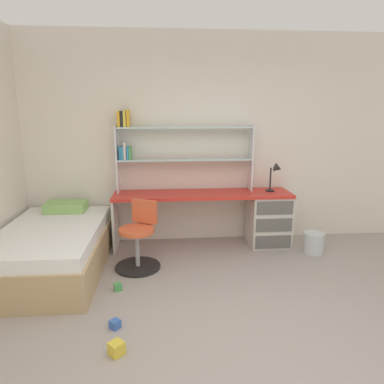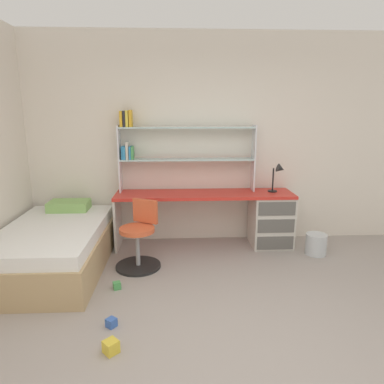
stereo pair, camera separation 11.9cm
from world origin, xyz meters
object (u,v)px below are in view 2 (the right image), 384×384
(desk, at_px, (252,215))
(toy_block_blue_1, at_px, (111,323))
(bed_platform, at_px, (55,247))
(bookshelf_hutch, at_px, (171,145))
(swivel_chair, at_px, (139,242))
(desk_lamp, at_px, (279,173))
(toy_block_green_0, at_px, (117,286))
(toy_block_yellow_2, at_px, (111,347))
(waste_bin, at_px, (316,244))

(desk, distance_m, toy_block_blue_1, 2.39)
(toy_block_blue_1, bearing_deg, bed_platform, 126.06)
(bookshelf_hutch, relative_size, swivel_chair, 2.30)
(desk_lamp, distance_m, toy_block_green_0, 2.45)
(toy_block_green_0, xyz_separation_m, toy_block_yellow_2, (0.11, -0.96, 0.01))
(toy_block_green_0, bearing_deg, desk, 34.93)
(bookshelf_hutch, bearing_deg, waste_bin, -15.42)
(toy_block_green_0, bearing_deg, waste_bin, 18.02)
(waste_bin, xyz_separation_m, toy_block_yellow_2, (-2.26, -1.74, -0.08))
(swivel_chair, relative_size, toy_block_green_0, 10.66)
(bed_platform, relative_size, waste_bin, 6.80)
(desk, relative_size, bed_platform, 1.29)
(swivel_chair, distance_m, toy_block_blue_1, 1.20)
(waste_bin, bearing_deg, desk, 154.63)
(bed_platform, bearing_deg, swivel_chair, 1.20)
(toy_block_green_0, distance_m, toy_block_yellow_2, 0.97)
(bookshelf_hutch, height_order, toy_block_green_0, bookshelf_hutch)
(swivel_chair, bearing_deg, bed_platform, -178.80)
(toy_block_yellow_2, bearing_deg, waste_bin, 37.53)
(desk, height_order, bed_platform, desk)
(swivel_chair, distance_m, toy_block_green_0, 0.62)
(waste_bin, relative_size, toy_block_green_0, 3.66)
(desk_lamp, height_order, bed_platform, desk_lamp)
(swivel_chair, relative_size, toy_block_yellow_2, 7.79)
(desk, bearing_deg, toy_block_blue_1, -131.38)
(toy_block_yellow_2, bearing_deg, swivel_chair, 87.45)
(desk, bearing_deg, toy_block_yellow_2, -125.70)
(toy_block_green_0, height_order, toy_block_yellow_2, toy_block_yellow_2)
(toy_block_blue_1, bearing_deg, bookshelf_hutch, 75.57)
(swivel_chair, bearing_deg, desk, 22.80)
(desk, relative_size, bookshelf_hutch, 1.30)
(bookshelf_hutch, distance_m, bed_platform, 1.88)
(bed_platform, bearing_deg, toy_block_blue_1, -53.94)
(bed_platform, bearing_deg, desk, 14.62)
(toy_block_green_0, bearing_deg, bookshelf_hutch, 66.61)
(bookshelf_hutch, xyz_separation_m, desk_lamp, (1.40, -0.15, -0.36))
(bookshelf_hutch, xyz_separation_m, swivel_chair, (-0.37, -0.75, -1.04))
(bookshelf_hutch, distance_m, toy_block_blue_1, 2.37)
(swivel_chair, relative_size, waste_bin, 2.91)
(desk_lamp, height_order, toy_block_blue_1, desk_lamp)
(swivel_chair, height_order, toy_block_blue_1, swivel_chair)
(desk, bearing_deg, bookshelf_hutch, 172.28)
(desk_lamp, bearing_deg, desk, 179.10)
(bed_platform, height_order, toy_block_blue_1, bed_platform)
(desk, distance_m, swivel_chair, 1.57)
(waste_bin, bearing_deg, desk_lamp, 140.11)
(toy_block_blue_1, distance_m, toy_block_yellow_2, 0.33)
(desk, xyz_separation_m, toy_block_blue_1, (-1.56, -1.77, -0.38))
(desk, xyz_separation_m, desk_lamp, (0.33, -0.01, 0.57))
(toy_block_yellow_2, bearing_deg, desk_lamp, 48.66)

